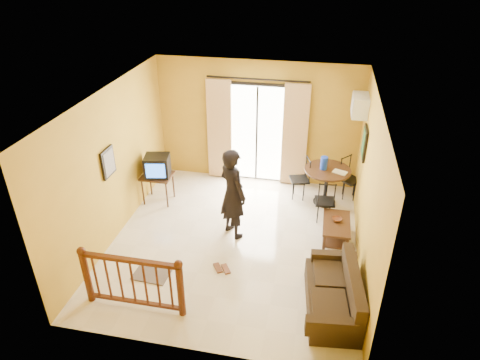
% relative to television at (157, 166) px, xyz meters
% --- Properties ---
extents(ground, '(5.00, 5.00, 0.00)m').
position_rel_television_xyz_m(ground, '(1.87, -1.09, -0.86)').
color(ground, beige).
rests_on(ground, ground).
extents(room_shell, '(5.00, 5.00, 5.00)m').
position_rel_television_xyz_m(room_shell, '(1.87, -1.09, 0.85)').
color(room_shell, white).
rests_on(room_shell, ground).
extents(balcony_door, '(2.25, 0.14, 2.46)m').
position_rel_television_xyz_m(balcony_door, '(1.87, 1.34, 0.33)').
color(balcony_door, black).
rests_on(balcony_door, ground).
extents(tv_table, '(0.63, 0.53, 0.63)m').
position_rel_television_xyz_m(tv_table, '(-0.03, 0.00, -0.30)').
color(tv_table, black).
rests_on(tv_table, ground).
extents(television, '(0.57, 0.54, 0.45)m').
position_rel_television_xyz_m(television, '(0.00, 0.00, 0.00)').
color(television, black).
rests_on(television, tv_table).
extents(picture_left, '(0.05, 0.42, 0.52)m').
position_rel_television_xyz_m(picture_left, '(-0.35, -1.29, 0.69)').
color(picture_left, black).
rests_on(picture_left, room_shell).
extents(dining_table, '(0.97, 0.97, 0.81)m').
position_rel_television_xyz_m(dining_table, '(3.49, 0.64, -0.21)').
color(dining_table, black).
rests_on(dining_table, ground).
extents(water_jug, '(0.15, 0.15, 0.28)m').
position_rel_television_xyz_m(water_jug, '(3.40, 0.64, 0.09)').
color(water_jug, blue).
rests_on(water_jug, dining_table).
extents(serving_tray, '(0.33, 0.27, 0.02)m').
position_rel_television_xyz_m(serving_tray, '(3.73, 0.54, -0.04)').
color(serving_tray, beige).
rests_on(serving_tray, dining_table).
extents(dining_chairs, '(1.61, 1.49, 0.95)m').
position_rel_television_xyz_m(dining_chairs, '(3.46, 0.54, -0.86)').
color(dining_chairs, black).
rests_on(dining_chairs, ground).
extents(air_conditioner, '(0.31, 0.60, 0.40)m').
position_rel_television_xyz_m(air_conditioner, '(3.96, 0.86, 1.29)').
color(air_conditioner, white).
rests_on(air_conditioner, room_shell).
extents(botanical_print, '(0.05, 0.50, 0.60)m').
position_rel_television_xyz_m(botanical_print, '(4.09, 0.21, 0.79)').
color(botanical_print, black).
rests_on(botanical_print, room_shell).
extents(coffee_table, '(0.50, 0.89, 0.40)m').
position_rel_television_xyz_m(coffee_table, '(3.72, -0.66, -0.59)').
color(coffee_table, black).
rests_on(coffee_table, ground).
extents(bowl, '(0.23, 0.23, 0.06)m').
position_rel_television_xyz_m(bowl, '(3.72, -0.61, -0.43)').
color(bowl, brown).
rests_on(bowl, coffee_table).
extents(sofa, '(0.89, 1.66, 0.76)m').
position_rel_television_xyz_m(sofa, '(3.72, -2.45, -0.57)').
color(sofa, black).
rests_on(sofa, ground).
extents(standing_person, '(0.77, 0.75, 1.79)m').
position_rel_television_xyz_m(standing_person, '(1.79, -0.84, 0.04)').
color(standing_person, black).
rests_on(standing_person, ground).
extents(stair_balustrade, '(1.63, 0.13, 1.04)m').
position_rel_television_xyz_m(stair_balustrade, '(0.72, -2.99, -0.29)').
color(stair_balustrade, '#471E0F').
rests_on(stair_balustrade, ground).
extents(doormat, '(0.63, 0.44, 0.02)m').
position_rel_television_xyz_m(doormat, '(0.68, -2.27, -0.85)').
color(doormat, '#554A44').
rests_on(doormat, ground).
extents(sandals, '(0.36, 0.27, 0.03)m').
position_rel_television_xyz_m(sandals, '(1.82, -1.89, -0.84)').
color(sandals, brown).
rests_on(sandals, ground).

